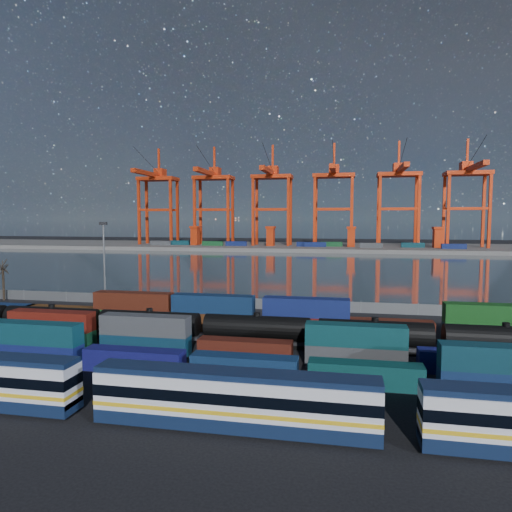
% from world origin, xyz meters
% --- Properties ---
extents(ground, '(700.00, 700.00, 0.00)m').
position_xyz_m(ground, '(0.00, 0.00, 0.00)').
color(ground, black).
rests_on(ground, ground).
extents(harbor_water, '(700.00, 700.00, 0.00)m').
position_xyz_m(harbor_water, '(0.00, 105.00, 0.01)').
color(harbor_water, '#29363C').
rests_on(harbor_water, ground).
extents(far_quay, '(700.00, 70.00, 2.00)m').
position_xyz_m(far_quay, '(0.00, 210.00, 1.00)').
color(far_quay, '#514F4C').
rests_on(far_quay, ground).
extents(distant_mountains, '(2470.00, 1100.00, 520.00)m').
position_xyz_m(distant_mountains, '(63.02, 1600.00, 220.29)').
color(distant_mountains, '#1E2630').
rests_on(distant_mountains, ground).
extents(passenger_train, '(75.35, 2.88, 4.94)m').
position_xyz_m(passenger_train, '(8.39, -21.87, 2.49)').
color(passenger_train, silver).
rests_on(passenger_train, ground).
extents(container_row_south, '(114.13, 2.35, 5.01)m').
position_xyz_m(container_row_south, '(5.57, -9.82, 1.93)').
color(container_row_south, '#3C3E41').
rests_on(container_row_south, ground).
extents(container_row_mid, '(141.34, 2.35, 5.00)m').
position_xyz_m(container_row_mid, '(-11.03, -3.46, 1.83)').
color(container_row_mid, '#3C3D41').
rests_on(container_row_mid, ground).
extents(container_row_north, '(141.34, 2.59, 5.52)m').
position_xyz_m(container_row_north, '(2.78, 10.12, 2.30)').
color(container_row_north, navy).
rests_on(container_row_north, ground).
extents(tanker_string, '(92.35, 3.19, 4.56)m').
position_xyz_m(tanker_string, '(-2.30, 2.92, 2.29)').
color(tanker_string, black).
rests_on(tanker_string, ground).
extents(waterfront_fence, '(160.12, 0.12, 2.20)m').
position_xyz_m(waterfront_fence, '(-0.00, 28.00, 1.00)').
color(waterfront_fence, '#595B5E').
rests_on(waterfront_fence, ground).
extents(bare_tree, '(2.36, 2.32, 8.72)m').
position_xyz_m(bare_tree, '(-53.94, 26.88, 4.38)').
color(bare_tree, black).
rests_on(bare_tree, ground).
extents(yard_light_mast, '(1.60, 0.40, 16.60)m').
position_xyz_m(yard_light_mast, '(-30.00, 26.00, 9.30)').
color(yard_light_mast, slate).
rests_on(yard_light_mast, ground).
extents(gantry_cranes, '(198.00, 44.16, 59.79)m').
position_xyz_m(gantry_cranes, '(-7.50, 203.41, 36.65)').
color(gantry_cranes, red).
rests_on(gantry_cranes, ground).
extents(quay_containers, '(172.58, 10.99, 2.60)m').
position_xyz_m(quay_containers, '(-11.00, 195.46, 3.30)').
color(quay_containers, navy).
rests_on(quay_containers, far_quay).
extents(straddle_carriers, '(140.00, 7.00, 11.10)m').
position_xyz_m(straddle_carriers, '(-2.50, 200.00, 7.82)').
color(straddle_carriers, red).
rests_on(straddle_carriers, far_quay).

